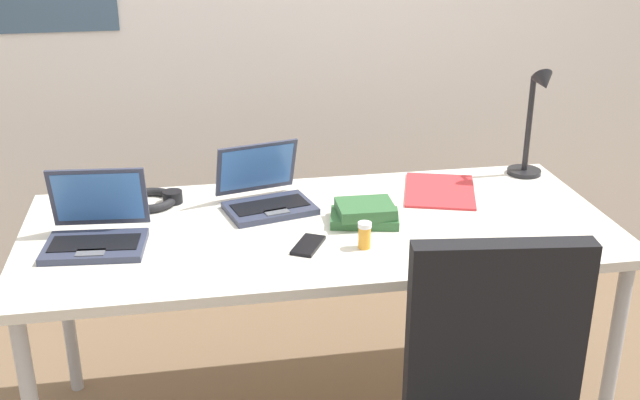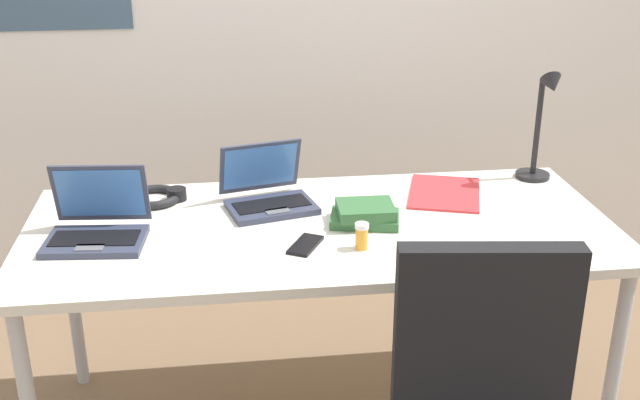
% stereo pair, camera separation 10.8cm
% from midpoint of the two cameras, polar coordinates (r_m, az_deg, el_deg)
% --- Properties ---
extents(desk, '(1.80, 0.80, 0.74)m').
position_cam_midpoint_polar(desk, '(2.42, -1.28, -3.01)').
color(desk, silver).
rests_on(desk, ground_plane).
extents(desk_lamp, '(0.12, 0.18, 0.40)m').
position_cam_midpoint_polar(desk_lamp, '(2.80, 14.25, 5.42)').
color(desk_lamp, black).
rests_on(desk_lamp, desk).
extents(laptop_front_left, '(0.30, 0.27, 0.21)m').
position_cam_midpoint_polar(laptop_front_left, '(2.35, -17.31, -2.16)').
color(laptop_front_left, '#33384C').
rests_on(laptop_front_left, desk).
extents(laptop_mid_desk, '(0.32, 0.30, 0.20)m').
position_cam_midpoint_polar(laptop_mid_desk, '(2.51, -5.22, 0.34)').
color(laptop_mid_desk, '#33384C').
rests_on(laptop_mid_desk, desk).
extents(computer_mouse, '(0.08, 0.11, 0.03)m').
position_cam_midpoint_polar(computer_mouse, '(2.25, 11.88, -3.55)').
color(computer_mouse, black).
rests_on(computer_mouse, desk).
extents(cell_phone, '(0.12, 0.15, 0.01)m').
position_cam_midpoint_polar(cell_phone, '(2.25, -2.25, -3.33)').
color(cell_phone, black).
rests_on(cell_phone, desk).
extents(headphones, '(0.21, 0.18, 0.04)m').
position_cam_midpoint_polar(headphones, '(2.61, -13.52, 0.01)').
color(headphones, black).
rests_on(headphones, desk).
extents(pill_bottle, '(0.04, 0.04, 0.08)m').
position_cam_midpoint_polar(pill_bottle, '(2.23, 1.88, -2.58)').
color(pill_bottle, gold).
rests_on(pill_bottle, desk).
extents(book_stack, '(0.23, 0.18, 0.06)m').
position_cam_midpoint_polar(book_stack, '(2.40, 2.01, -1.00)').
color(book_stack, '#336638').
rests_on(book_stack, desk).
extents(paper_folder_mid_desk, '(0.31, 0.36, 0.01)m').
position_cam_midpoint_polar(paper_folder_mid_desk, '(2.66, 7.59, 0.66)').
color(paper_folder_mid_desk, red).
rests_on(paper_folder_mid_desk, desk).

